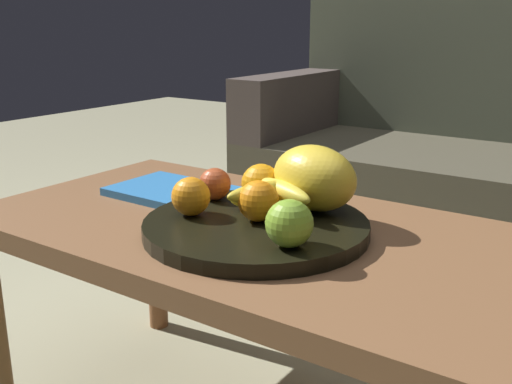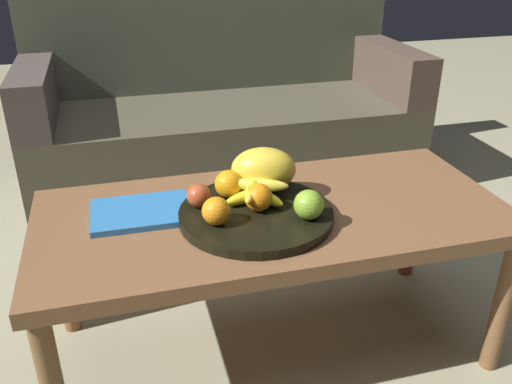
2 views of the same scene
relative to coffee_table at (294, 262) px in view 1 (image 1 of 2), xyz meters
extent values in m
cube|color=brown|center=(0.00, 0.00, 0.03)|extent=(1.22, 0.55, 0.04)
cylinder|color=brown|center=(-0.57, 0.24, -0.20)|extent=(0.05, 0.05, 0.42)
cube|color=#494535|center=(0.11, 1.13, -0.21)|extent=(1.70, 0.70, 0.40)
cube|color=#483E39|center=(-0.67, 1.13, 0.10)|extent=(0.14, 0.70, 0.22)
cylinder|color=black|center=(-0.06, -0.04, 0.06)|extent=(0.39, 0.39, 0.03)
ellipsoid|color=yellow|center=(-0.01, 0.07, 0.13)|extent=(0.20, 0.16, 0.12)
sphere|color=orange|center=(-0.05, -0.04, 0.11)|extent=(0.07, 0.07, 0.07)
sphere|color=orange|center=(-0.17, -0.08, 0.11)|extent=(0.07, 0.07, 0.07)
sphere|color=orange|center=(-0.11, 0.05, 0.11)|extent=(0.07, 0.07, 0.07)
sphere|color=#AE4723|center=(-0.19, 0.02, 0.11)|extent=(0.06, 0.06, 0.06)
sphere|color=#7DAC2E|center=(0.05, -0.11, 0.11)|extent=(0.07, 0.07, 0.07)
ellipsoid|color=yellow|center=(-0.04, 0.01, 0.09)|extent=(0.11, 0.14, 0.03)
ellipsoid|color=yellow|center=(-0.04, 0.01, 0.09)|extent=(0.11, 0.14, 0.03)
ellipsoid|color=yellow|center=(-0.06, 0.01, 0.09)|extent=(0.15, 0.08, 0.03)
ellipsoid|color=yellow|center=(-0.03, 0.01, 0.12)|extent=(0.15, 0.09, 0.03)
ellipsoid|color=gold|center=(-0.06, -0.01, 0.12)|extent=(0.09, 0.15, 0.03)
cube|color=#2D73B7|center=(-0.33, 0.06, 0.06)|extent=(0.25, 0.18, 0.02)
camera|label=1|loc=(0.49, -0.83, 0.41)|focal=42.03mm
camera|label=2|loc=(-0.37, -1.20, 0.72)|focal=38.42mm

